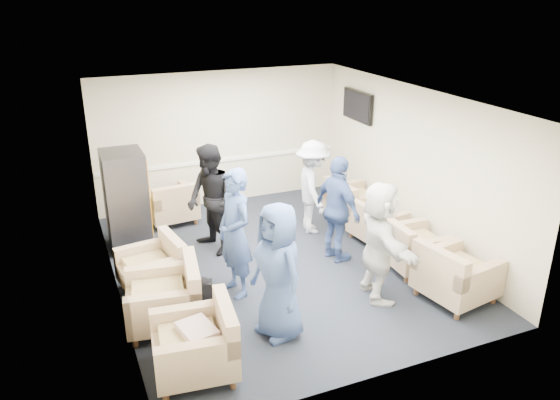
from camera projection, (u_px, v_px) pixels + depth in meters
name	position (u px, v px, depth m)	size (l,w,h in m)	color
floor	(277.00, 263.00, 8.89)	(6.00, 6.00, 0.00)	black
ceiling	(277.00, 98.00, 7.90)	(6.00, 6.00, 0.00)	white
back_wall	(220.00, 139.00, 10.97)	(5.00, 0.02, 2.70)	beige
front_wall	(384.00, 274.00, 5.82)	(5.00, 0.02, 2.70)	beige
left_wall	(109.00, 209.00, 7.50)	(0.02, 6.00, 2.70)	beige
right_wall	(412.00, 166.00, 9.30)	(0.02, 6.00, 2.70)	beige
chair_rail	(221.00, 160.00, 11.12)	(4.98, 0.04, 0.06)	white
tv	(358.00, 106.00, 10.56)	(0.10, 1.00, 0.58)	black
armchair_left_near	(199.00, 345.00, 6.26)	(1.02, 1.02, 0.74)	tan
armchair_left_mid	(168.00, 300.00, 7.16)	(1.08, 1.08, 0.76)	tan
armchair_left_far	(155.00, 269.00, 8.02)	(0.97, 0.97, 0.68)	tan
armchair_right_near	(453.00, 277.00, 7.73)	(1.08, 1.08, 0.75)	tan
armchair_right_midnear	(411.00, 248.00, 8.61)	(0.91, 0.91, 0.71)	tan
armchair_right_midfar	(375.00, 224.00, 9.58)	(0.89, 0.89, 0.63)	tan
armchair_right_far	(353.00, 205.00, 10.30)	(1.03, 1.03, 0.73)	tan
armchair_corner	(172.00, 205.00, 10.31)	(0.95, 0.95, 0.70)	tan
vending_machine	(127.00, 200.00, 9.19)	(0.69, 0.80, 1.70)	#4B4A52
backpack	(204.00, 290.00, 7.68)	(0.29, 0.24, 0.43)	black
pillow	(197.00, 332.00, 6.20)	(0.47, 0.35, 0.13)	beige
person_front_left	(278.00, 271.00, 6.79)	(0.88, 0.58, 1.81)	#3A548D
person_mid_left	(235.00, 233.00, 7.71)	(0.70, 0.46, 1.91)	#3A548D
person_back_left	(211.00, 200.00, 8.97)	(0.90, 0.70, 1.86)	black
person_back_right	(313.00, 187.00, 9.77)	(1.10, 0.63, 1.70)	white
person_mid_right	(338.00, 210.00, 8.72)	(1.03, 0.43, 1.76)	#3A548D
person_front_right	(380.00, 241.00, 7.63)	(1.64, 0.52, 1.77)	silver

